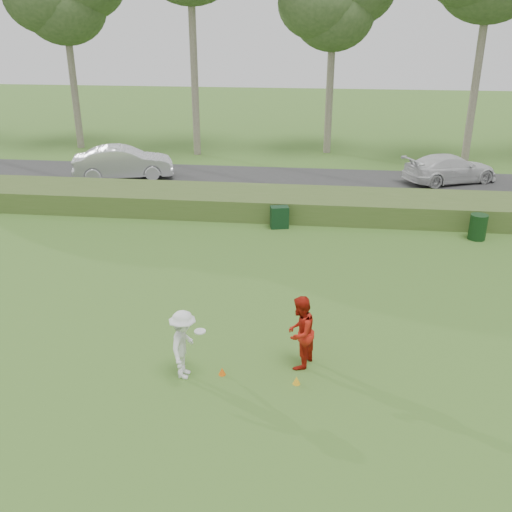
# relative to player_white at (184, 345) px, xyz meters

# --- Properties ---
(ground) EXTENTS (120.00, 120.00, 0.00)m
(ground) POSITION_rel_player_white_xyz_m (1.15, 0.43, -0.85)
(ground) COLOR #376521
(ground) RESTS_ON ground
(reed_strip) EXTENTS (80.00, 3.00, 0.90)m
(reed_strip) POSITION_rel_player_white_xyz_m (1.15, 12.43, -0.40)
(reed_strip) COLOR #3F5B24
(reed_strip) RESTS_ON ground
(park_road) EXTENTS (80.00, 6.00, 0.06)m
(park_road) POSITION_rel_player_white_xyz_m (1.15, 17.43, -0.82)
(park_road) COLOR #2D2D2D
(park_road) RESTS_ON ground
(tree_4) EXTENTS (6.24, 6.24, 11.50)m
(tree_4) POSITION_rel_player_white_xyz_m (3.15, 24.93, 7.74)
(tree_4) COLOR gray
(tree_4) RESTS_ON ground
(player_white) EXTENTS (0.87, 1.13, 1.71)m
(player_white) POSITION_rel_player_white_xyz_m (0.00, 0.00, 0.00)
(player_white) COLOR white
(player_white) RESTS_ON ground
(player_red) EXTENTS (0.96, 1.08, 1.85)m
(player_red) POSITION_rel_player_white_xyz_m (2.66, 0.76, 0.07)
(player_red) COLOR #AE1B0E
(player_red) RESTS_ON ground
(cone_orange) EXTENTS (0.17, 0.17, 0.19)m
(cone_orange) POSITION_rel_player_white_xyz_m (0.86, 0.14, -0.76)
(cone_orange) COLOR orange
(cone_orange) RESTS_ON ground
(cone_yellow) EXTENTS (0.18, 0.18, 0.20)m
(cone_yellow) POSITION_rel_player_white_xyz_m (2.64, -0.01, -0.75)
(cone_yellow) COLOR #F1AA19
(cone_yellow) RESTS_ON ground
(utility_cabinet) EXTENTS (0.80, 0.61, 0.89)m
(utility_cabinet) POSITION_rel_player_white_xyz_m (1.35, 10.59, -0.41)
(utility_cabinet) COLOR black
(utility_cabinet) RESTS_ON ground
(trash_bin) EXTENTS (0.75, 0.75, 0.98)m
(trash_bin) POSITION_rel_player_white_xyz_m (8.97, 10.22, -0.36)
(trash_bin) COLOR black
(trash_bin) RESTS_ON ground
(car_mid) EXTENTS (5.36, 3.20, 1.67)m
(car_mid) POSITION_rel_player_white_xyz_m (-7.36, 17.07, 0.04)
(car_mid) COLOR white
(car_mid) RESTS_ON park_road
(car_right) EXTENTS (5.25, 3.81, 1.41)m
(car_right) POSITION_rel_player_white_xyz_m (9.42, 18.35, -0.09)
(car_right) COLOR silver
(car_right) RESTS_ON park_road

